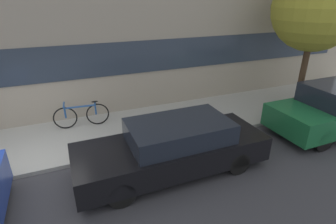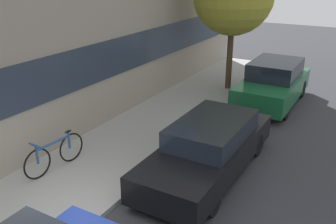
% 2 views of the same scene
% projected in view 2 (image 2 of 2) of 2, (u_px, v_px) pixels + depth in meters
% --- Properties ---
extents(sidewalk_strip, '(28.00, 2.78, 0.10)m').
position_uv_depth(sidewalk_strip, '(29.00, 210.00, 7.40)').
color(sidewalk_strip, '#9E9E99').
rests_on(sidewalk_strip, ground_plane).
extents(parked_car_black, '(4.56, 1.63, 1.28)m').
position_uv_depth(parked_car_black, '(209.00, 147.00, 8.65)').
color(parked_car_black, black).
rests_on(parked_car_black, ground_plane).
extents(parked_car_green, '(4.03, 1.72, 1.50)m').
position_uv_depth(parked_car_green, '(273.00, 83.00, 13.01)').
color(parked_car_green, '#195B33').
rests_on(parked_car_green, ground_plane).
extents(bicycle, '(1.70, 0.44, 0.82)m').
position_uv_depth(bicycle, '(55.00, 153.00, 8.65)').
color(bicycle, black).
rests_on(bicycle, sidewalk_strip).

